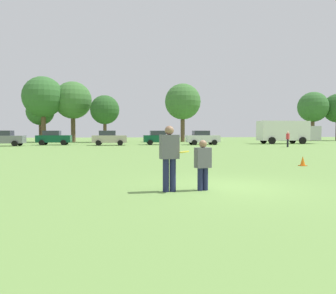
{
  "coord_description": "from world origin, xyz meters",
  "views": [
    {
      "loc": [
        -3.25,
        -9.53,
        1.65
      ],
      "look_at": [
        -1.49,
        2.14,
        1.12
      ],
      "focal_mm": 35.72,
      "sensor_mm": 36.0,
      "label": 1
    }
  ],
  "objects_px": {
    "player_thrower": "(169,155)",
    "parked_car_mid_right": "(159,138)",
    "player_defender": "(203,162)",
    "traffic_cone": "(303,161)",
    "frisbee": "(184,152)",
    "box_truck": "(287,131)",
    "parked_car_mid_left": "(54,138)",
    "bystander_sideline_watcher": "(288,138)",
    "parked_car_near_right": "(202,138)",
    "parked_car_near_left": "(5,138)",
    "parked_car_center": "(109,138)"
  },
  "relations": [
    {
      "from": "parked_car_center",
      "to": "box_truck",
      "type": "relative_size",
      "value": 0.5
    },
    {
      "from": "parked_car_center",
      "to": "bystander_sideline_watcher",
      "type": "height_order",
      "value": "parked_car_center"
    },
    {
      "from": "traffic_cone",
      "to": "parked_car_mid_right",
      "type": "distance_m",
      "value": 28.17
    },
    {
      "from": "parked_car_mid_left",
      "to": "box_truck",
      "type": "relative_size",
      "value": 0.5
    },
    {
      "from": "parked_car_mid_left",
      "to": "bystander_sideline_watcher",
      "type": "distance_m",
      "value": 28.24
    },
    {
      "from": "parked_car_mid_left",
      "to": "box_truck",
      "type": "bearing_deg",
      "value": -0.49
    },
    {
      "from": "traffic_cone",
      "to": "parked_car_near_right",
      "type": "distance_m",
      "value": 26.95
    },
    {
      "from": "parked_car_mid_left",
      "to": "parked_car_center",
      "type": "relative_size",
      "value": 1.0
    },
    {
      "from": "player_thrower",
      "to": "frisbee",
      "type": "distance_m",
      "value": 0.42
    },
    {
      "from": "bystander_sideline_watcher",
      "to": "traffic_cone",
      "type": "bearing_deg",
      "value": -116.47
    },
    {
      "from": "traffic_cone",
      "to": "parked_car_near_left",
      "type": "distance_m",
      "value": 34.5
    },
    {
      "from": "parked_car_mid_left",
      "to": "parked_car_mid_right",
      "type": "height_order",
      "value": "same"
    },
    {
      "from": "parked_car_near_left",
      "to": "parked_car_center",
      "type": "height_order",
      "value": "same"
    },
    {
      "from": "frisbee",
      "to": "parked_car_mid_left",
      "type": "height_order",
      "value": "parked_car_mid_left"
    },
    {
      "from": "frisbee",
      "to": "box_truck",
      "type": "distance_m",
      "value": 41.06
    },
    {
      "from": "traffic_cone",
      "to": "parked_car_mid_left",
      "type": "bearing_deg",
      "value": 120.28
    },
    {
      "from": "box_truck",
      "to": "bystander_sideline_watcher",
      "type": "bearing_deg",
      "value": -117.79
    },
    {
      "from": "parked_car_mid_left",
      "to": "bystander_sideline_watcher",
      "type": "bearing_deg",
      "value": -20.68
    },
    {
      "from": "bystander_sideline_watcher",
      "to": "parked_car_mid_left",
      "type": "bearing_deg",
      "value": 159.32
    },
    {
      "from": "parked_car_mid_right",
      "to": "bystander_sideline_watcher",
      "type": "xyz_separation_m",
      "value": [
        13.04,
        -8.9,
        0.04
      ]
    },
    {
      "from": "player_defender",
      "to": "box_truck",
      "type": "bearing_deg",
      "value": 58.63
    },
    {
      "from": "player_defender",
      "to": "parked_car_mid_right",
      "type": "distance_m",
      "value": 33.99
    },
    {
      "from": "parked_car_near_left",
      "to": "traffic_cone",
      "type": "bearing_deg",
      "value": -50.39
    },
    {
      "from": "parked_car_center",
      "to": "box_truck",
      "type": "height_order",
      "value": "box_truck"
    },
    {
      "from": "traffic_cone",
      "to": "parked_car_near_right",
      "type": "height_order",
      "value": "parked_car_near_right"
    },
    {
      "from": "parked_car_near_left",
      "to": "parked_car_mid_left",
      "type": "bearing_deg",
      "value": 25.81
    },
    {
      "from": "frisbee",
      "to": "parked_car_near_left",
      "type": "distance_m",
      "value": 35.9
    },
    {
      "from": "traffic_cone",
      "to": "bystander_sideline_watcher",
      "type": "height_order",
      "value": "bystander_sideline_watcher"
    },
    {
      "from": "player_thrower",
      "to": "frisbee",
      "type": "relative_size",
      "value": 6.72
    },
    {
      "from": "player_thrower",
      "to": "parked_car_mid_left",
      "type": "xyz_separation_m",
      "value": [
        -9.43,
        35.0,
        -0.1
      ]
    },
    {
      "from": "frisbee",
      "to": "parked_car_mid_right",
      "type": "xyz_separation_m",
      "value": [
        3.55,
        34.03,
        -0.18
      ]
    },
    {
      "from": "parked_car_near_left",
      "to": "parked_car_center",
      "type": "relative_size",
      "value": 1.0
    },
    {
      "from": "player_defender",
      "to": "parked_car_near_right",
      "type": "distance_m",
      "value": 33.87
    },
    {
      "from": "parked_car_near_left",
      "to": "box_truck",
      "type": "height_order",
      "value": "box_truck"
    },
    {
      "from": "bystander_sideline_watcher",
      "to": "player_thrower",
      "type": "bearing_deg",
      "value": -124.17
    },
    {
      "from": "box_truck",
      "to": "bystander_sideline_watcher",
      "type": "height_order",
      "value": "box_truck"
    },
    {
      "from": "frisbee",
      "to": "parked_car_near_right",
      "type": "xyz_separation_m",
      "value": [
        9.03,
        32.97,
        -0.18
      ]
    },
    {
      "from": "parked_car_near_right",
      "to": "bystander_sideline_watcher",
      "type": "xyz_separation_m",
      "value": [
        7.57,
        -7.83,
        0.04
      ]
    },
    {
      "from": "player_thrower",
      "to": "bystander_sideline_watcher",
      "type": "height_order",
      "value": "player_thrower"
    },
    {
      "from": "player_defender",
      "to": "parked_car_center",
      "type": "bearing_deg",
      "value": 95.92
    },
    {
      "from": "parked_car_near_left",
      "to": "parked_car_near_right",
      "type": "relative_size",
      "value": 1.0
    },
    {
      "from": "player_thrower",
      "to": "parked_car_mid_right",
      "type": "bearing_deg",
      "value": 83.36
    },
    {
      "from": "player_defender",
      "to": "traffic_cone",
      "type": "distance_m",
      "value": 8.84
    },
    {
      "from": "bystander_sideline_watcher",
      "to": "player_defender",
      "type": "bearing_deg",
      "value": -122.69
    },
    {
      "from": "frisbee",
      "to": "parked_car_mid_left",
      "type": "relative_size",
      "value": 0.06
    },
    {
      "from": "player_defender",
      "to": "parked_car_near_right",
      "type": "xyz_separation_m",
      "value": [
        8.45,
        32.8,
        0.13
      ]
    },
    {
      "from": "frisbee",
      "to": "parked_car_near_left",
      "type": "relative_size",
      "value": 0.06
    },
    {
      "from": "frisbee",
      "to": "traffic_cone",
      "type": "relative_size",
      "value": 0.56
    },
    {
      "from": "player_thrower",
      "to": "parked_car_near_right",
      "type": "relative_size",
      "value": 0.43
    },
    {
      "from": "parked_car_near_right",
      "to": "box_truck",
      "type": "height_order",
      "value": "box_truck"
    }
  ]
}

